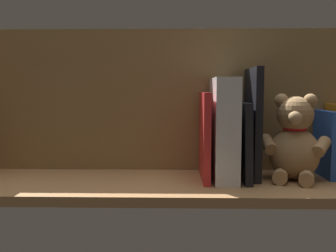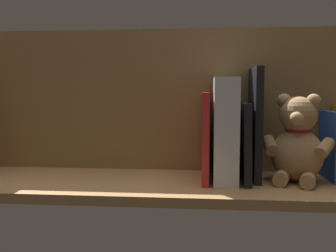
# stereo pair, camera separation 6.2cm
# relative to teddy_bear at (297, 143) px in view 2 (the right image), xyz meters

# --- Properties ---
(ground_plane) EXTENTS (1.05, 0.30, 0.02)m
(ground_plane) POSITION_rel_teddy_bear_xyz_m (0.30, 0.01, -0.10)
(ground_plane) COLOR #A87A4C
(shelf_back_panel) EXTENTS (1.05, 0.02, 0.38)m
(shelf_back_panel) POSITION_rel_teddy_bear_xyz_m (0.30, -0.11, 0.10)
(shelf_back_panel) COLOR olive
(shelf_back_panel) RESTS_ON ground_plane
(book_2) EXTENTS (0.02, 0.13, 0.16)m
(book_2) POSITION_rel_teddy_bear_xyz_m (-0.09, -0.04, -0.01)
(book_2) COLOR blue
(book_2) RESTS_ON ground_plane
(teddy_bear) EXTENTS (0.16, 0.16, 0.21)m
(teddy_bear) POSITION_rel_teddy_bear_xyz_m (0.00, 0.00, 0.00)
(teddy_bear) COLOR tan
(teddy_bear) RESTS_ON ground_plane
(book_3) EXTENTS (0.02, 0.15, 0.27)m
(book_3) POSITION_rel_teddy_bear_xyz_m (0.10, -0.03, 0.04)
(book_3) COLOR black
(book_3) RESTS_ON ground_plane
(book_4) EXTENTS (0.02, 0.18, 0.19)m
(book_4) POSITION_rel_teddy_bear_xyz_m (0.12, -0.01, 0.00)
(book_4) COLOR black
(book_4) RESTS_ON ground_plane
(dictionary_thick_white) EXTENTS (0.06, 0.18, 0.24)m
(dictionary_thick_white) POSITION_rel_teddy_bear_xyz_m (0.17, -0.01, 0.03)
(dictionary_thick_white) COLOR white
(dictionary_thick_white) RESTS_ON ground_plane
(book_5) EXTENTS (0.02, 0.18, 0.21)m
(book_5) POSITION_rel_teddy_bear_xyz_m (0.21, -0.01, 0.01)
(book_5) COLOR red
(book_5) RESTS_ON ground_plane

